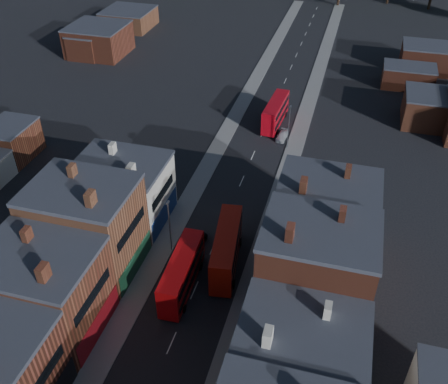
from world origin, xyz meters
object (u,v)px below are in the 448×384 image
Objects in this scene: bus_0 at (182,273)px; car_2 at (195,242)px; car_3 at (282,136)px; bus_2 at (275,112)px; ped_3 at (244,326)px; bus_1 at (226,248)px.

car_2 is (-0.86, 7.58, -1.99)m from bus_0.
car_2 is 1.10× the size of car_3.
bus_0 reaches higher than car_3.
car_3 is (2.30, -4.92, -2.00)m from bus_2.
bus_2 reaches higher than ped_3.
bus_0 is 43.91m from bus_2.
bus_0 is at bearing 43.39° from ped_3.
ped_3 is (3.47, -43.36, 0.45)m from car_3.
bus_1 is at bearing -85.01° from bus_2.
bus_2 is 2.81× the size of car_3.
bus_1 reaches higher than ped_3.
bus_1 is 6.77× the size of ped_3.
bus_2 is 48.65m from ped_3.
bus_0 is at bearing -92.15° from car_3.
ped_3 is at bearing -29.07° from bus_0.
bus_0 is at bearing -135.32° from bus_1.
bus_2 is (3.00, 43.80, -0.02)m from bus_0.
car_3 is 2.20× the size of ped_3.
car_2 is 2.42× the size of ped_3.
car_2 is at bearing -92.69° from bus_2.
bus_0 is 2.82× the size of car_3.
car_3 is at bearing 80.20° from bus_0.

